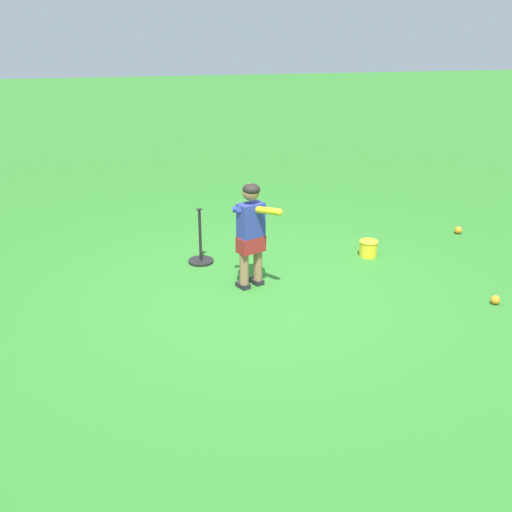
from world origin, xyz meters
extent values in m
plane|color=#2D7528|center=(0.00, 0.00, 0.00)|extent=(40.00, 40.00, 0.00)
cube|color=#232328|center=(0.19, -0.30, 0.03)|extent=(0.15, 0.17, 0.05)
cylinder|color=#996B4C|center=(0.18, -0.29, 0.21)|extent=(0.09, 0.09, 0.34)
cube|color=#232328|center=(0.04, -0.38, 0.03)|extent=(0.15, 0.17, 0.05)
cylinder|color=#996B4C|center=(0.03, -0.36, 0.21)|extent=(0.09, 0.09, 0.34)
cube|color=maroon|center=(0.11, -0.32, 0.46)|extent=(0.31, 0.25, 0.16)
cube|color=#2D3893|center=(0.11, -0.32, 0.71)|extent=(0.29, 0.25, 0.34)
sphere|color=#996B4C|center=(0.11, -0.32, 1.00)|extent=(0.17, 0.17, 0.17)
ellipsoid|color=black|center=(0.10, -0.32, 1.02)|extent=(0.23, 0.23, 0.11)
sphere|color=yellow|center=(0.17, -0.45, 0.80)|extent=(0.04, 0.04, 0.04)
cylinder|color=black|center=(0.12, -0.38, 0.81)|extent=(0.10, 0.13, 0.05)
cylinder|color=yellow|center=(-0.02, -0.18, 0.85)|extent=(0.25, 0.32, 0.11)
sphere|color=yellow|center=(-0.12, -0.04, 0.87)|extent=(0.07, 0.07, 0.07)
cylinder|color=#2D3893|center=(0.19, -0.40, 0.81)|extent=(0.15, 0.31, 0.14)
cylinder|color=#2D3893|center=(0.12, -0.43, 0.81)|extent=(0.31, 0.16, 0.14)
sphere|color=orange|center=(-2.13, 0.48, 0.04)|extent=(0.09, 0.09, 0.09)
sphere|color=orange|center=(-2.69, -1.44, 0.05)|extent=(0.09, 0.09, 0.09)
cylinder|color=black|center=(0.55, -1.04, 0.01)|extent=(0.28, 0.28, 0.03)
cylinder|color=black|center=(0.55, -1.04, 0.31)|extent=(0.03, 0.03, 0.55)
cone|color=black|center=(0.55, -1.04, 0.60)|extent=(0.07, 0.07, 0.04)
cylinder|color=yellow|center=(-1.34, -0.91, 0.09)|extent=(0.20, 0.20, 0.18)
torus|color=yellow|center=(-1.34, -0.91, 0.18)|extent=(0.22, 0.22, 0.02)
camera|label=1|loc=(1.05, 5.50, 2.71)|focal=44.70mm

